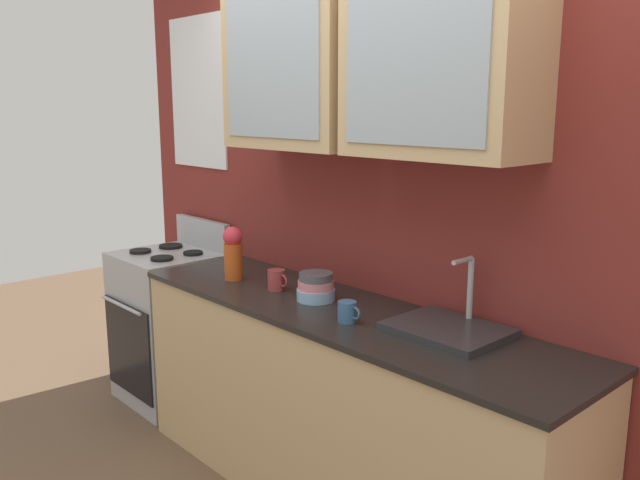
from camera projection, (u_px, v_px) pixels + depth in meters
back_wall_unit at (385, 172)px, 2.94m from camera, size 4.07×0.44×2.66m
counter at (338, 407)px, 2.95m from camera, size 2.31×0.60×0.92m
stove_range at (170, 325)px, 4.01m from camera, size 0.58×0.60×1.10m
sink_faucet at (448, 328)px, 2.55m from camera, size 0.44×0.35×0.29m
bowl_stack at (316, 287)px, 2.98m from camera, size 0.18×0.18×0.13m
vase at (233, 252)px, 3.31m from camera, size 0.10×0.10×0.27m
cup_near_sink at (347, 312)px, 2.68m from camera, size 0.11×0.08×0.09m
cup_near_bowls at (277, 280)px, 3.14m from camera, size 0.12×0.09×0.10m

